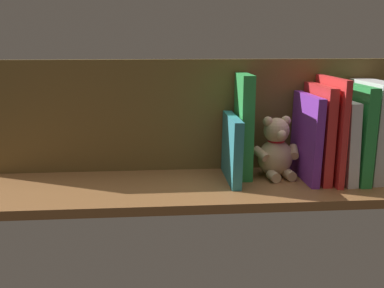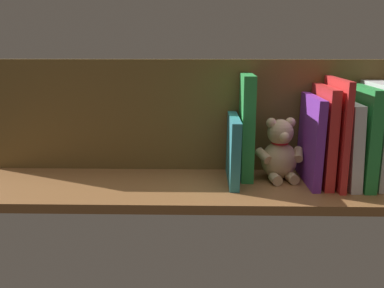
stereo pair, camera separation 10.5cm
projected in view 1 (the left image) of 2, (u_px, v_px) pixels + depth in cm
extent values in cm
cube|color=brown|center=(192.00, 187.00, 107.55)|extent=(113.53, 29.81, 2.20)
cube|color=brown|center=(188.00, 116.00, 115.97)|extent=(113.53, 1.50, 30.08)
cube|color=silver|center=(372.00, 130.00, 110.24)|extent=(5.84, 18.15, 24.92)
cube|color=green|center=(353.00, 132.00, 109.49)|extent=(2.76, 19.26, 24.20)
cube|color=silver|center=(339.00, 139.00, 109.78)|extent=(3.44, 18.96, 20.69)
cube|color=red|center=(329.00, 129.00, 108.65)|extent=(1.51, 19.48, 26.09)
cube|color=red|center=(318.00, 132.00, 109.33)|extent=(2.28, 18.14, 24.11)
cube|color=purple|center=(306.00, 137.00, 109.23)|extent=(2.35, 18.43, 21.77)
ellipsoid|color=#D1B284|center=(275.00, 158.00, 112.38)|extent=(10.39, 9.58, 9.69)
sphere|color=#D1B284|center=(277.00, 130.00, 110.64)|extent=(6.66, 6.66, 6.66)
sphere|color=#D1B284|center=(286.00, 121.00, 110.62)|extent=(2.57, 2.57, 2.57)
sphere|color=#D1B284|center=(268.00, 121.00, 109.47)|extent=(2.57, 2.57, 2.57)
sphere|color=beige|center=(281.00, 135.00, 108.08)|extent=(2.57, 2.57, 2.57)
cylinder|color=#D1B284|center=(294.00, 152.00, 111.89)|extent=(3.14, 5.11, 3.59)
cylinder|color=#D1B284|center=(261.00, 154.00, 109.78)|extent=(4.30, 5.27, 3.59)
cylinder|color=#D1B284|center=(289.00, 175.00, 109.84)|extent=(3.11, 3.99, 2.57)
cylinder|color=#D1B284|center=(273.00, 176.00, 108.84)|extent=(3.11, 3.99, 2.57)
torus|color=red|center=(276.00, 140.00, 111.27)|extent=(5.06, 5.06, 0.76)
cube|color=green|center=(244.00, 126.00, 110.58)|extent=(3.15, 11.92, 26.68)
cube|color=teal|center=(232.00, 148.00, 108.45)|extent=(2.58, 18.24, 16.51)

